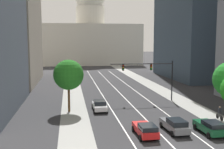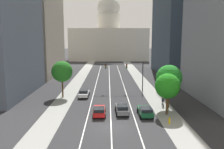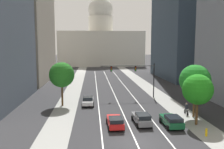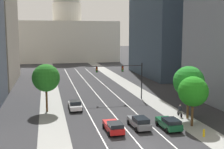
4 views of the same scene
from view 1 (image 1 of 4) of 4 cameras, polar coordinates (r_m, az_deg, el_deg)
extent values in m
plane|color=#2B2B2D|center=(63.87, -0.13, -2.04)|extent=(400.00, 400.00, 0.00)
cube|color=gray|center=(58.24, -7.96, -2.95)|extent=(3.61, 130.00, 0.01)
cube|color=gray|center=(61.00, 8.75, -2.53)|extent=(3.61, 130.00, 0.01)
cube|color=white|center=(48.77, -1.56, -4.77)|extent=(0.16, 90.00, 0.01)
cube|color=white|center=(49.31, 2.46, -4.64)|extent=(0.16, 90.00, 0.01)
cube|color=white|center=(50.08, 6.39, -4.50)|extent=(0.16, 90.00, 0.01)
cube|color=beige|center=(123.96, -4.36, 6.04)|extent=(40.76, 24.85, 16.63)
cylinder|color=beige|center=(124.42, -4.41, 11.68)|extent=(12.20, 12.20, 7.82)
cube|color=red|center=(29.92, 6.64, -10.98)|extent=(1.80, 4.45, 0.64)
cube|color=black|center=(28.88, 7.21, -10.50)|extent=(1.62, 2.08, 0.46)
cylinder|color=black|center=(31.18, 4.30, -10.83)|extent=(0.23, 0.64, 0.64)
cylinder|color=black|center=(31.63, 7.38, -10.62)|extent=(0.23, 0.64, 0.64)
cylinder|color=black|center=(28.43, 5.80, -12.61)|extent=(0.23, 0.64, 0.64)
cylinder|color=black|center=(28.91, 9.17, -12.33)|extent=(0.23, 0.64, 0.64)
cube|color=#14512D|center=(32.09, 19.08, -10.03)|extent=(1.90, 4.38, 0.70)
cube|color=black|center=(31.30, 19.80, -9.39)|extent=(1.71, 2.30, 0.45)
cylinder|color=black|center=(33.03, 16.41, -10.08)|extent=(0.23, 0.64, 0.64)
cylinder|color=black|center=(33.85, 19.21, -9.77)|extent=(0.23, 0.64, 0.64)
cylinder|color=black|center=(30.54, 18.90, -11.57)|extent=(0.23, 0.64, 0.64)
cube|color=slate|center=(31.73, 12.41, -10.02)|extent=(1.88, 4.70, 0.68)
cube|color=black|center=(30.96, 12.94, -9.31)|extent=(1.66, 2.30, 0.51)
cylinder|color=black|center=(32.91, 9.91, -9.97)|extent=(0.24, 0.65, 0.64)
cylinder|color=black|center=(33.54, 12.68, -9.72)|extent=(0.24, 0.65, 0.64)
cylinder|color=black|center=(30.12, 12.06, -11.60)|extent=(0.24, 0.65, 0.64)
cylinder|color=black|center=(30.81, 15.06, -11.27)|extent=(0.24, 0.65, 0.64)
cube|color=silver|center=(40.10, -2.52, -6.38)|extent=(1.77, 4.31, 0.62)
cube|color=black|center=(39.76, -2.49, -5.64)|extent=(1.63, 2.02, 0.54)
cylinder|color=black|center=(41.51, -3.95, -6.38)|extent=(0.22, 0.64, 0.64)
cylinder|color=black|center=(41.68, -1.52, -6.31)|extent=(0.22, 0.64, 0.64)
cylinder|color=black|center=(38.67, -3.60, -7.36)|extent=(0.22, 0.64, 0.64)
cylinder|color=black|center=(38.86, -0.98, -7.28)|extent=(0.22, 0.64, 0.64)
cylinder|color=black|center=(47.32, 11.99, -1.24)|extent=(0.20, 0.20, 6.58)
cylinder|color=black|center=(45.47, 6.05, 2.15)|extent=(10.20, 0.14, 0.14)
cube|color=black|center=(45.92, 7.89, 1.48)|extent=(0.32, 0.28, 0.96)
sphere|color=red|center=(45.76, 7.95, 1.83)|extent=(0.20, 0.20, 0.20)
sphere|color=orange|center=(45.78, 7.94, 1.46)|extent=(0.20, 0.20, 0.20)
sphere|color=green|center=(45.81, 7.93, 1.09)|extent=(0.20, 0.20, 0.20)
cube|color=black|center=(44.84, 2.25, 1.41)|extent=(0.32, 0.28, 0.96)
sphere|color=red|center=(44.66, 2.29, 1.78)|extent=(0.20, 0.20, 0.20)
sphere|color=orange|center=(44.69, 2.29, 1.39)|extent=(0.20, 0.20, 0.20)
sphere|color=green|center=(44.72, 2.29, 1.01)|extent=(0.20, 0.20, 0.20)
cylinder|color=black|center=(37.53, 21.21, -8.23)|extent=(0.07, 0.66, 0.66)
cylinder|color=black|center=(38.42, 20.48, -7.85)|extent=(0.07, 0.66, 0.66)
cube|color=black|center=(37.92, 20.85, -7.72)|extent=(0.09, 1.00, 0.36)
cube|color=#262833|center=(37.73, 20.93, -6.81)|extent=(0.37, 0.29, 0.64)
sphere|color=tan|center=(37.70, 20.91, -6.15)|extent=(0.22, 0.22, 0.22)
cylinder|color=#51381E|center=(39.60, -8.67, -4.81)|extent=(0.32, 0.32, 3.71)
sphere|color=#226D1E|center=(39.08, -8.76, -0.05)|extent=(4.15, 4.15, 4.15)
camera|label=2|loc=(11.64, 120.69, 6.25)|focal=37.69mm
camera|label=3|loc=(5.08, 96.15, 2.07)|focal=38.95mm
camera|label=4|loc=(5.97, 171.64, 13.53)|focal=47.04mm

